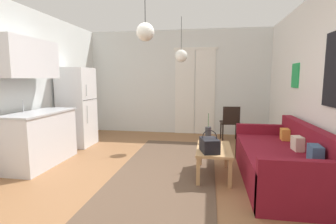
# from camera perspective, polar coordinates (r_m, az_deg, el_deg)

# --- Properties ---
(ground_plane) EXTENTS (5.26, 7.57, 0.10)m
(ground_plane) POSITION_cam_1_polar(r_m,az_deg,el_deg) (3.55, -5.47, -17.31)
(ground_plane) COLOR #8E603D
(wall_back) EXTENTS (4.86, 0.13, 2.69)m
(wall_back) POSITION_cam_1_polar(r_m,az_deg,el_deg) (6.70, 2.32, 6.63)
(wall_back) COLOR silver
(wall_back) RESTS_ON ground_plane
(area_rug) EXTENTS (1.49, 3.73, 0.01)m
(area_rug) POSITION_cam_1_polar(r_m,az_deg,el_deg) (4.06, -0.33, -13.16)
(area_rug) COLOR brown
(area_rug) RESTS_ON ground_plane
(couch) EXTENTS (0.93, 2.12, 0.81)m
(couch) POSITION_cam_1_polar(r_m,az_deg,el_deg) (3.94, 24.67, -10.36)
(couch) COLOR maroon
(couch) RESTS_ON ground_plane
(coffee_table) EXTENTS (0.50, 0.89, 0.43)m
(coffee_table) POSITION_cam_1_polar(r_m,az_deg,el_deg) (3.84, 10.32, -8.82)
(coffee_table) COLOR tan
(coffee_table) RESTS_ON ground_plane
(bamboo_vase) EXTENTS (0.10, 0.10, 0.47)m
(bamboo_vase) POSITION_cam_1_polar(r_m,az_deg,el_deg) (4.07, 9.06, -5.12)
(bamboo_vase) COLOR #2D2D33
(bamboo_vase) RESTS_ON coffee_table
(handbag) EXTENTS (0.30, 0.36, 0.31)m
(handbag) POSITION_cam_1_polar(r_m,az_deg,el_deg) (3.57, 9.36, -7.37)
(handbag) COLOR black
(handbag) RESTS_ON coffee_table
(refrigerator) EXTENTS (0.64, 0.66, 1.67)m
(refrigerator) POSITION_cam_1_polar(r_m,az_deg,el_deg) (5.76, -19.89, 1.05)
(refrigerator) COLOR white
(refrigerator) RESTS_ON ground_plane
(kitchen_counter) EXTENTS (0.58, 1.32, 2.08)m
(kitchen_counter) POSITION_cam_1_polar(r_m,az_deg,el_deg) (4.71, -27.42, -1.09)
(kitchen_counter) COLOR silver
(kitchen_counter) RESTS_ON ground_plane
(accent_chair) EXTENTS (0.45, 0.44, 0.82)m
(accent_chair) POSITION_cam_1_polar(r_m,az_deg,el_deg) (5.99, 13.93, -2.05)
(accent_chair) COLOR black
(accent_chair) RESTS_ON ground_plane
(pendant_lamp_near) EXTENTS (0.20, 0.20, 0.83)m
(pendant_lamp_near) POSITION_cam_1_polar(r_m,az_deg,el_deg) (2.98, -5.16, 17.61)
(pendant_lamp_near) COLOR black
(pendant_lamp_far) EXTENTS (0.26, 0.26, 0.91)m
(pendant_lamp_far) POSITION_cam_1_polar(r_m,az_deg,el_deg) (5.31, 3.00, 12.55)
(pendant_lamp_far) COLOR black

